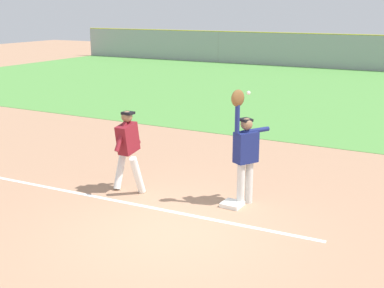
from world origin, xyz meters
The scene contains 9 objects.
ground_plane centered at (0.00, 0.00, 0.00)m, with size 78.01×78.01×0.00m, color tan.
outfield_grass centered at (0.00, 15.93, 0.01)m, with size 44.58×18.66×0.01m, color #549342.
chalk_foul_line centered at (-3.56, 0.56, 0.00)m, with size 12.00×0.10×0.01m, color white.
first_base centered at (0.44, 1.46, 0.04)m, with size 0.38×0.38×0.08m, color white.
fielder centered at (0.58, 1.69, 1.12)m, with size 0.55×0.82×2.28m.
runner centered at (-1.80, 1.19, 1.00)m, with size 0.72×0.84×1.72m.
baseball centered at (0.64, 1.63, 2.21)m, with size 0.07×0.07×0.07m, color white.
parked_car_tan centered at (-9.29, 28.54, 0.67)m, with size 4.55×2.41×1.25m.
parked_car_silver centered at (-4.24, 28.63, 0.67)m, with size 4.54×2.39×1.25m.
Camera 1 is at (4.12, -7.06, 3.74)m, focal length 47.65 mm.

